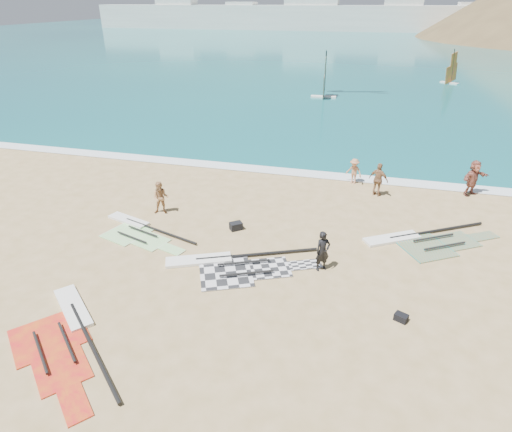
% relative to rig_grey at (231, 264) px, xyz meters
% --- Properties ---
extents(ground, '(300.00, 300.00, 0.00)m').
position_rel_rig_grey_xyz_m(ground, '(1.66, -1.32, -0.05)').
color(ground, tan).
rests_on(ground, ground).
extents(sea, '(300.00, 240.00, 0.06)m').
position_rel_rig_grey_xyz_m(sea, '(1.66, 130.68, -0.05)').
color(sea, '#0D4A5C').
rests_on(sea, ground).
extents(surf_line, '(300.00, 1.20, 0.04)m').
position_rel_rig_grey_xyz_m(surf_line, '(1.66, 10.98, -0.05)').
color(surf_line, white).
rests_on(surf_line, ground).
extents(far_town, '(160.00, 8.00, 12.00)m').
position_rel_rig_grey_xyz_m(far_town, '(-14.07, 148.68, 4.44)').
color(far_town, white).
rests_on(far_town, ground).
extents(rig_grey, '(6.44, 4.07, 0.20)m').
position_rel_rig_grey_xyz_m(rig_grey, '(0.00, 0.00, 0.00)').
color(rig_grey, '#29292C').
rests_on(rig_grey, ground).
extents(rig_green, '(5.27, 3.01, 0.20)m').
position_rel_rig_grey_xyz_m(rig_green, '(-5.16, 1.67, -0.00)').
color(rig_green, '#5AD433').
rests_on(rig_green, ground).
extents(rig_orange, '(6.07, 4.40, 0.20)m').
position_rel_rig_grey_xyz_m(rig_orange, '(7.71, 4.06, -0.00)').
color(rig_orange, orange).
rests_on(rig_orange, ground).
extents(rig_red, '(5.13, 5.25, 0.20)m').
position_rel_rig_grey_xyz_m(rig_red, '(-3.92, -5.23, -0.00)').
color(rig_red, red).
rests_on(rig_red, ground).
extents(gear_bag_near, '(0.69, 0.67, 0.36)m').
position_rel_rig_grey_xyz_m(gear_bag_near, '(-0.72, 2.99, 0.13)').
color(gear_bag_near, black).
rests_on(gear_bag_near, ground).
extents(gear_bag_far, '(0.51, 0.45, 0.26)m').
position_rel_rig_grey_xyz_m(gear_bag_far, '(6.56, -1.73, 0.08)').
color(gear_bag_far, black).
rests_on(gear_bag_far, ground).
extents(person_wetsuit, '(0.74, 0.69, 1.69)m').
position_rel_rig_grey_xyz_m(person_wetsuit, '(3.59, 0.67, 0.80)').
color(person_wetsuit, black).
rests_on(person_wetsuit, ground).
extents(beachgoer_left, '(0.97, 0.85, 1.68)m').
position_rel_rig_grey_xyz_m(beachgoer_left, '(-4.86, 3.72, 0.79)').
color(beachgoer_left, tan).
rests_on(beachgoer_left, ground).
extents(beachgoer_mid, '(1.12, 0.91, 1.52)m').
position_rel_rig_grey_xyz_m(beachgoer_mid, '(4.28, 10.18, 0.71)').
color(beachgoer_mid, '#B97B57').
rests_on(beachgoer_mid, ground).
extents(beachgoer_back, '(1.19, 0.87, 1.87)m').
position_rel_rig_grey_xyz_m(beachgoer_back, '(5.65, 8.73, 0.88)').
color(beachgoer_back, '#946947').
rests_on(beachgoer_back, ground).
extents(beachgoer_right, '(1.78, 1.65, 1.99)m').
position_rel_rig_grey_xyz_m(beachgoer_right, '(10.66, 10.18, 0.94)').
color(beachgoer_right, '#9C5848').
rests_on(beachgoer_right, ground).
extents(windsurfer_left, '(2.78, 3.36, 5.01)m').
position_rel_rig_grey_xyz_m(windsurfer_left, '(-0.31, 34.50, 1.36)').
color(windsurfer_left, white).
rests_on(windsurfer_left, ground).
extents(windsurfer_centre, '(2.29, 2.36, 4.27)m').
position_rel_rig_grey_xyz_m(windsurfer_centre, '(14.39, 47.60, 1.21)').
color(windsurfer_centre, white).
rests_on(windsurfer_centre, ground).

